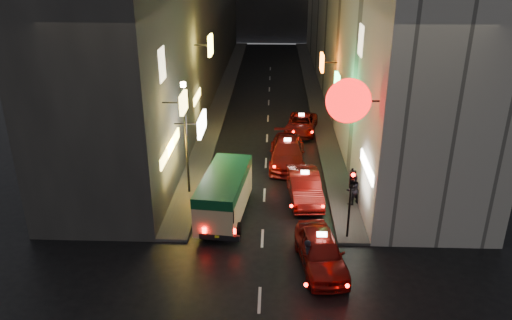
# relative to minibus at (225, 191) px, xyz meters

# --- Properties ---
(sidewalk_left) EXTENTS (1.50, 52.00, 0.15)m
(sidewalk_left) POSITION_rel_minibus_xyz_m (-2.30, 23.53, -1.42)
(sidewalk_left) COLOR #403D3B
(sidewalk_left) RESTS_ON ground
(sidewalk_right) EXTENTS (1.50, 52.00, 0.15)m
(sidewalk_right) POSITION_rel_minibus_xyz_m (6.20, 23.53, -1.42)
(sidewalk_right) COLOR #403D3B
(sidewalk_right) RESTS_ON ground
(minibus) EXTENTS (2.53, 5.71, 2.38)m
(minibus) POSITION_rel_minibus_xyz_m (0.00, 0.00, 0.00)
(minibus) COLOR tan
(minibus) RESTS_ON ground
(taxi_near) EXTENTS (3.00, 5.81, 1.94)m
(taxi_near) POSITION_rel_minibus_xyz_m (4.50, -4.13, -0.62)
(taxi_near) COLOR maroon
(taxi_near) RESTS_ON ground
(taxi_second) EXTENTS (2.69, 5.71, 1.94)m
(taxi_second) POSITION_rel_minibus_xyz_m (4.13, 2.15, -0.62)
(taxi_second) COLOR maroon
(taxi_second) RESTS_ON ground
(taxi_third) EXTENTS (2.52, 5.80, 1.99)m
(taxi_third) POSITION_rel_minibus_xyz_m (3.29, 6.95, -0.59)
(taxi_third) COLOR maroon
(taxi_third) RESTS_ON ground
(taxi_far) EXTENTS (2.65, 4.92, 1.66)m
(taxi_far) POSITION_rel_minibus_xyz_m (4.46, 12.95, -0.76)
(taxi_far) COLOR maroon
(taxi_far) RESTS_ON ground
(pedestrian_crossing) EXTENTS (0.48, 0.65, 1.78)m
(pedestrian_crossing) POSITION_rel_minibus_xyz_m (3.93, -4.58, -0.61)
(pedestrian_crossing) COLOR black
(pedestrian_crossing) RESTS_ON ground
(pedestrian_sidewalk) EXTENTS (0.84, 0.77, 1.90)m
(pedestrian_sidewalk) POSITION_rel_minibus_xyz_m (6.60, 1.41, -0.40)
(pedestrian_sidewalk) COLOR black
(pedestrian_sidewalk) RESTS_ON sidewalk_right
(traffic_light) EXTENTS (0.26, 0.43, 3.50)m
(traffic_light) POSITION_rel_minibus_xyz_m (5.95, -2.00, 1.19)
(traffic_light) COLOR black
(traffic_light) RESTS_ON sidewalk_right
(lamp_post) EXTENTS (0.28, 0.28, 6.22)m
(lamp_post) POSITION_rel_minibus_xyz_m (-2.25, 2.53, 2.22)
(lamp_post) COLOR black
(lamp_post) RESTS_ON sidewalk_left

